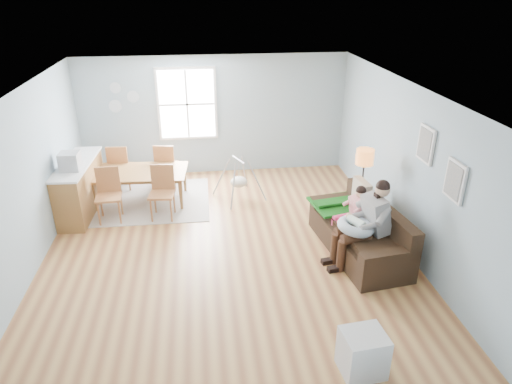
{
  "coord_description": "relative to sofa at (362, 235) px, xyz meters",
  "views": [
    {
      "loc": [
        -0.33,
        -6.64,
        4.16
      ],
      "look_at": [
        0.52,
        0.07,
        1.0
      ],
      "focal_mm": 32.0,
      "sensor_mm": 36.0,
      "label": 1
    }
  ],
  "objects": [
    {
      "name": "room",
      "position": [
        -2.24,
        0.35,
        2.11
      ],
      "size": [
        8.4,
        9.4,
        3.9
      ],
      "color": "#935734"
    },
    {
      "name": "window",
      "position": [
        -2.84,
        3.81,
        1.34
      ],
      "size": [
        1.32,
        0.08,
        1.62
      ],
      "color": "white",
      "rests_on": "room"
    },
    {
      "name": "pictures",
      "position": [
        0.73,
        -0.7,
        1.54
      ],
      "size": [
        0.05,
        1.34,
        0.74
      ],
      "color": "white",
      "rests_on": "room"
    },
    {
      "name": "wall_plates",
      "position": [
        -4.24,
        3.82,
        1.52
      ],
      "size": [
        0.67,
        0.02,
        0.66
      ],
      "color": "#A2B4C2",
      "rests_on": "room"
    },
    {
      "name": "sofa",
      "position": [
        0.0,
        0.0,
        0.0
      ],
      "size": [
        1.19,
        2.24,
        0.87
      ],
      "color": "black",
      "rests_on": "room"
    },
    {
      "name": "green_throw",
      "position": [
        -0.18,
        0.7,
        0.24
      ],
      "size": [
        1.1,
        0.96,
        0.04
      ],
      "primitive_type": "cube",
      "rotation": [
        0.0,
        0.0,
        0.16
      ],
      "color": "#145917",
      "rests_on": "sofa"
    },
    {
      "name": "beige_pillow",
      "position": [
        0.15,
        0.59,
        0.47
      ],
      "size": [
        0.19,
        0.51,
        0.5
      ],
      "primitive_type": "cube",
      "rotation": [
        0.0,
        0.0,
        0.1
      ],
      "color": "tan",
      "rests_on": "sofa"
    },
    {
      "name": "father",
      "position": [
        -0.09,
        -0.32,
        0.45
      ],
      "size": [
        1.05,
        0.56,
        1.42
      ],
      "color": "gray",
      "rests_on": "sofa"
    },
    {
      "name": "nursing_pillow",
      "position": [
        -0.25,
        -0.34,
        0.37
      ],
      "size": [
        0.61,
        0.59,
        0.24
      ],
      "primitive_type": "torus",
      "rotation": [
        0.0,
        0.14,
        0.02
      ],
      "color": "silver",
      "rests_on": "father"
    },
    {
      "name": "infant",
      "position": [
        -0.27,
        -0.31,
        0.45
      ],
      "size": [
        0.26,
        0.39,
        0.14
      ],
      "color": "white",
      "rests_on": "nursing_pillow"
    },
    {
      "name": "toddler",
      "position": [
        -0.11,
        0.2,
        0.43
      ],
      "size": [
        0.6,
        0.39,
        0.89
      ],
      "color": "white",
      "rests_on": "sofa"
    },
    {
      "name": "floor_lamp",
      "position": [
        0.22,
        0.79,
        0.95
      ],
      "size": [
        0.31,
        0.31,
        1.52
      ],
      "color": "black",
      "rests_on": "room"
    },
    {
      "name": "storage_cube",
      "position": [
        -0.87,
        -2.52,
        -0.04
      ],
      "size": [
        0.53,
        0.48,
        0.54
      ],
      "color": "silver",
      "rests_on": "room"
    },
    {
      "name": "rug",
      "position": [
        -3.84,
        2.38,
        -0.3
      ],
      "size": [
        2.73,
        2.09,
        0.01
      ],
      "primitive_type": "cube",
      "rotation": [
        0.0,
        0.0,
        -0.01
      ],
      "color": "#9E9890",
      "rests_on": "room"
    },
    {
      "name": "dining_table",
      "position": [
        -3.84,
        2.38,
        0.02
      ],
      "size": [
        1.94,
        1.17,
        0.66
      ],
      "primitive_type": "imported",
      "rotation": [
        0.0,
        0.0,
        -0.07
      ],
      "color": "brown",
      "rests_on": "rug"
    },
    {
      "name": "chair_sw",
      "position": [
        -4.34,
        1.72,
        0.28
      ],
      "size": [
        0.48,
        0.48,
        1.01
      ],
      "color": "brown",
      "rests_on": "rug"
    },
    {
      "name": "chair_se",
      "position": [
        -3.35,
        1.71,
        0.28
      ],
      "size": [
        0.51,
        0.51,
        1.02
      ],
      "color": "brown",
      "rests_on": "rug"
    },
    {
      "name": "chair_nw",
      "position": [
        -4.33,
        3.05,
        0.28
      ],
      "size": [
        0.49,
        0.49,
        1.02
      ],
      "color": "brown",
      "rests_on": "rug"
    },
    {
      "name": "chair_ne",
      "position": [
        -3.36,
        3.04,
        0.27
      ],
      "size": [
        0.51,
        0.51,
        1.0
      ],
      "color": "brown",
      "rests_on": "rug"
    },
    {
      "name": "counter",
      "position": [
        -4.94,
        2.09,
        0.21
      ],
      "size": [
        0.63,
        1.86,
        1.03
      ],
      "color": "brown",
      "rests_on": "room"
    },
    {
      "name": "monitor",
      "position": [
        -4.94,
        1.74,
        0.88
      ],
      "size": [
        0.35,
        0.33,
        0.32
      ],
      "color": "#A3A3A8",
      "rests_on": "counter"
    },
    {
      "name": "baby_swing",
      "position": [
        -1.84,
        2.29,
        0.08
      ],
      "size": [
        1.11,
        1.12,
        0.87
      ],
      "color": "#A3A3A8",
      "rests_on": "room"
    }
  ]
}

